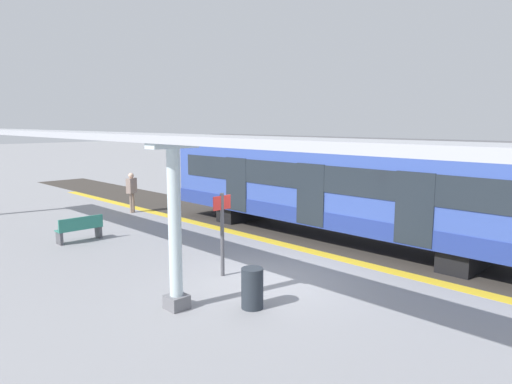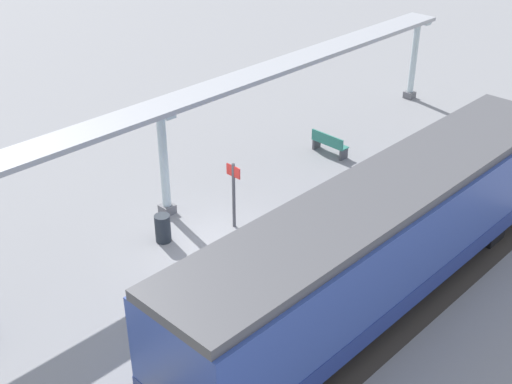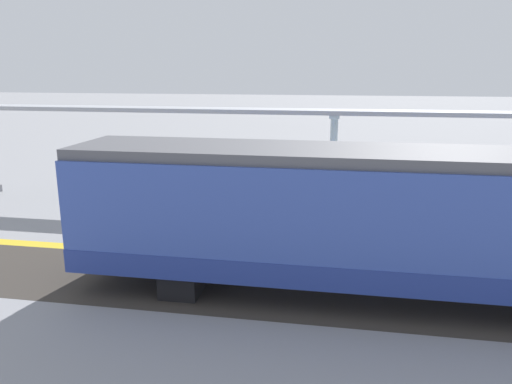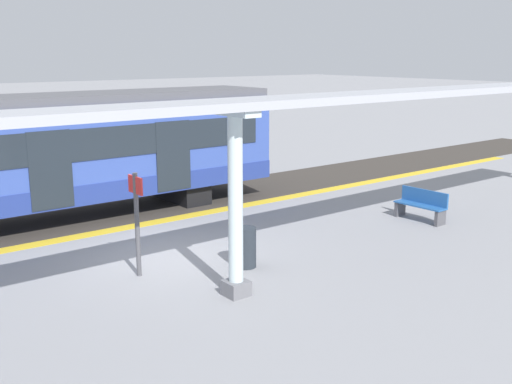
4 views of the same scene
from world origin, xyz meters
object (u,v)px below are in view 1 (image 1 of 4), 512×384
platform_info_sign (222,226)px  passenger_waiting_near_edge (132,188)px  canopy_pillar_second (175,226)px  trash_bin (252,288)px  bench_near_end (80,229)px  train_near_carriage (334,186)px

platform_info_sign → passenger_waiting_near_edge: platform_info_sign is taller
canopy_pillar_second → trash_bin: size_ratio=4.03×
platform_info_sign → bench_near_end: bearing=-79.8°
canopy_pillar_second → bench_near_end: bearing=-98.3°
platform_info_sign → passenger_waiting_near_edge: (-2.81, -9.47, -0.21)m
train_near_carriage → platform_info_sign: size_ratio=6.47×
platform_info_sign → passenger_waiting_near_edge: 9.88m
canopy_pillar_second → passenger_waiting_near_edge: (-4.94, -10.43, -0.70)m
train_near_carriage → passenger_waiting_near_edge: (2.50, -9.16, -0.72)m
bench_near_end → passenger_waiting_near_edge: (-3.91, -3.37, 0.67)m
bench_near_end → passenger_waiting_near_edge: passenger_waiting_near_edge is taller
canopy_pillar_second → train_near_carriage: bearing=-170.3°
trash_bin → passenger_waiting_near_edge: size_ratio=0.50×
train_near_carriage → trash_bin: bearing=20.9°
canopy_pillar_second → trash_bin: bearing=136.7°
train_near_carriage → platform_info_sign: 5.34m
trash_bin → platform_info_sign: (-0.94, -2.08, 0.88)m
trash_bin → passenger_waiting_near_edge: 12.17m
platform_info_sign → passenger_waiting_near_edge: size_ratio=1.23×
train_near_carriage → trash_bin: train_near_carriage is taller
bench_near_end → canopy_pillar_second: bearing=81.7°
canopy_pillar_second → passenger_waiting_near_edge: bearing=-115.3°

